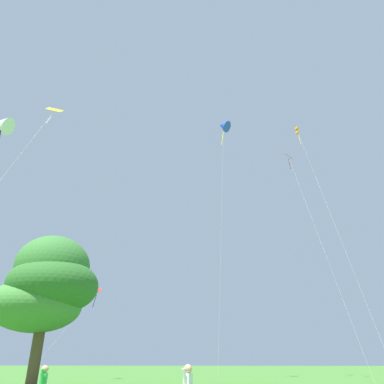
# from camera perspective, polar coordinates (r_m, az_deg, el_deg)

# --- Properties ---
(kite_yellow_diamond) EXTENTS (1.69, 8.29, 17.92)m
(kite_yellow_diamond) POSITION_cam_1_polar(r_m,az_deg,el_deg) (26.68, -21.74, 10.11)
(kite_yellow_diamond) COLOR yellow
(kite_yellow_diamond) RESTS_ON ground_plane
(kite_white_distant) EXTENTS (2.44, 5.58, 15.39)m
(kite_white_distant) POSITION_cam_1_polar(r_m,az_deg,el_deg) (25.33, -27.37, 9.31)
(kite_white_distant) COLOR white
(kite_white_distant) RESTS_ON ground_plane
(kite_pink_low) EXTENTS (3.30, 11.45, 28.99)m
(kite_pink_low) POSITION_cam_1_polar(r_m,az_deg,el_deg) (53.02, 15.18, 3.97)
(kite_pink_low) COLOR pink
(kite_pink_low) RESTS_ON ground_plane
(kite_blue_delta) EXTENTS (2.64, 5.48, 30.92)m
(kite_blue_delta) POSITION_cam_1_polar(r_m,az_deg,el_deg) (49.35, 4.89, 10.19)
(kite_blue_delta) COLOR blue
(kite_blue_delta) RESTS_ON ground_plane
(kite_red_high) EXTENTS (4.23, 6.57, 9.04)m
(kite_red_high) POSITION_cam_1_polar(r_m,az_deg,el_deg) (42.38, -14.96, -15.30)
(kite_red_high) COLOR red
(kite_red_high) RESTS_ON ground_plane
(kite_orange_box) EXTENTS (2.53, 10.10, 29.20)m
(kite_orange_box) POSITION_cam_1_polar(r_m,az_deg,el_deg) (49.11, 16.21, 8.59)
(kite_orange_box) COLOR orange
(kite_orange_box) RESTS_ON ground_plane
(tree_left_oak) EXTENTS (7.39, 6.39, 10.11)m
(tree_left_oak) POSITION_cam_1_polar(r_m,az_deg,el_deg) (28.88, -21.56, -13.58)
(tree_left_oak) COLOR brown
(tree_left_oak) RESTS_ON ground_plane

